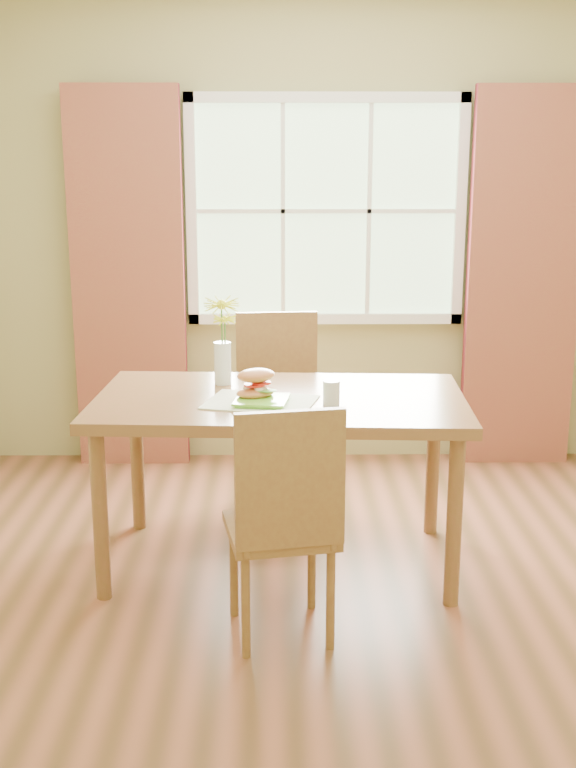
% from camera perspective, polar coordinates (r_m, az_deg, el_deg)
% --- Properties ---
extents(room, '(4.24, 3.84, 2.74)m').
position_cam_1_polar(room, '(3.47, 3.95, 6.71)').
color(room, brown).
rests_on(room, ground).
extents(window, '(1.62, 0.06, 1.32)m').
position_cam_1_polar(window, '(5.31, 2.42, 10.92)').
color(window, '#B0DBA5').
rests_on(window, room).
extents(curtain_left, '(0.65, 0.08, 2.20)m').
position_cam_1_polar(curtain_left, '(5.33, -10.10, 6.40)').
color(curtain_left, maroon).
rests_on(curtain_left, room).
extents(curtain_right, '(0.65, 0.08, 2.20)m').
position_cam_1_polar(curtain_right, '(5.44, 14.69, 6.32)').
color(curtain_right, maroon).
rests_on(curtain_right, room).
extents(dining_table, '(1.65, 0.98, 0.79)m').
position_cam_1_polar(dining_table, '(3.95, -0.50, -1.94)').
color(dining_table, brown).
rests_on(dining_table, room).
extents(chair_near, '(0.46, 0.46, 0.95)m').
position_cam_1_polar(chair_near, '(3.34, -0.23, -8.30)').
color(chair_near, brown).
rests_on(chair_near, room).
extents(chair_far, '(0.46, 0.46, 1.02)m').
position_cam_1_polar(chair_far, '(4.67, -0.61, -1.22)').
color(chair_far, brown).
rests_on(chair_far, room).
extents(placemat, '(0.52, 0.43, 0.01)m').
position_cam_1_polar(placemat, '(3.82, -1.76, -1.16)').
color(placemat, beige).
rests_on(placemat, dining_table).
extents(plate, '(0.25, 0.25, 0.01)m').
position_cam_1_polar(plate, '(3.80, -1.68, -1.13)').
color(plate, '#6FCD33').
rests_on(plate, placemat).
extents(croissant_sandwich, '(0.21, 0.18, 0.13)m').
position_cam_1_polar(croissant_sandwich, '(3.82, -2.05, 0.02)').
color(croissant_sandwich, '#D18047').
rests_on(croissant_sandwich, plate).
extents(water_glass, '(0.07, 0.07, 0.11)m').
position_cam_1_polar(water_glass, '(3.77, 2.77, -0.62)').
color(water_glass, silver).
rests_on(water_glass, dining_table).
extents(flower_vase, '(0.16, 0.16, 0.40)m').
position_cam_1_polar(flower_vase, '(4.10, -4.18, 3.26)').
color(flower_vase, silver).
rests_on(flower_vase, dining_table).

